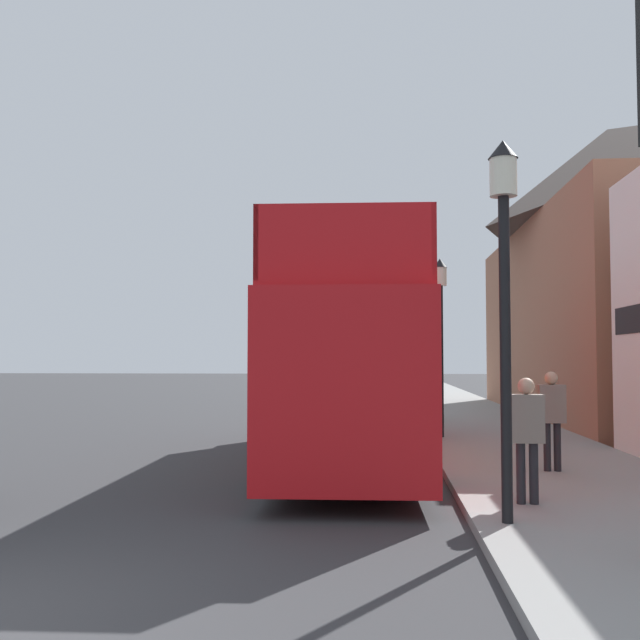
# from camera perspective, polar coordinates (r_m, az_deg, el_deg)

# --- Properties ---
(ground_plane) EXTENTS (144.00, 144.00, 0.00)m
(ground_plane) POSITION_cam_1_polar(r_m,az_deg,el_deg) (26.76, -3.23, -7.30)
(ground_plane) COLOR #333335
(sidewalk) EXTENTS (3.85, 108.00, 0.14)m
(sidewalk) POSITION_cam_1_polar(r_m,az_deg,el_deg) (23.71, 11.97, -7.63)
(sidewalk) COLOR gray
(sidewalk) RESTS_ON ground_plane
(brick_terrace_rear) EXTENTS (6.00, 17.80, 10.02)m
(brick_terrace_rear) POSITION_cam_1_polar(r_m,az_deg,el_deg) (27.75, 21.22, 3.41)
(brick_terrace_rear) COLOR #9E664C
(brick_terrace_rear) RESTS_ON ground_plane
(tour_bus) EXTENTS (2.73, 11.13, 4.09)m
(tour_bus) POSITION_cam_1_polar(r_m,az_deg,el_deg) (15.00, 2.31, -3.47)
(tour_bus) COLOR red
(tour_bus) RESTS_ON ground_plane
(parked_car_ahead_of_bus) EXTENTS (1.91, 3.99, 1.58)m
(parked_car_ahead_of_bus) POSITION_cam_1_polar(r_m,az_deg,el_deg) (22.93, 4.58, -6.19)
(parked_car_ahead_of_bus) COLOR #9E9EA3
(parked_car_ahead_of_bus) RESTS_ON ground_plane
(pedestrian_second) EXTENTS (0.43, 0.24, 1.64)m
(pedestrian_second) POSITION_cam_1_polar(r_m,az_deg,el_deg) (10.26, 15.47, -7.91)
(pedestrian_second) COLOR #232328
(pedestrian_second) RESTS_ON sidewalk
(pedestrian_third) EXTENTS (0.44, 0.24, 1.67)m
(pedestrian_third) POSITION_cam_1_polar(r_m,az_deg,el_deg) (13.32, 17.24, -6.64)
(pedestrian_third) COLOR #232328
(pedestrian_third) RESTS_ON sidewalk
(lamp_post_nearest) EXTENTS (0.35, 0.35, 4.48)m
(lamp_post_nearest) POSITION_cam_1_polar(r_m,az_deg,el_deg) (9.08, 13.86, 4.79)
(lamp_post_nearest) COLOR black
(lamp_post_nearest) RESTS_ON sidewalk
(lamp_post_second) EXTENTS (0.35, 0.35, 4.33)m
(lamp_post_second) POSITION_cam_1_polar(r_m,az_deg,el_deg) (18.44, 9.16, 0.57)
(lamp_post_second) COLOR black
(lamp_post_second) RESTS_ON sidewalk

